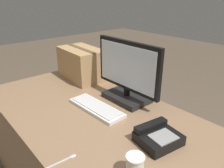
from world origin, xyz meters
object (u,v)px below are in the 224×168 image
object	(u,v)px
spoon	(66,160)
cardboard_box	(82,64)
desk_phone	(158,137)
keyboard	(96,107)
paper_cup_left	(135,165)
monitor	(127,76)

from	to	relation	value
spoon	cardboard_box	world-z (taller)	cardboard_box
desk_phone	spoon	world-z (taller)	desk_phone
keyboard	paper_cup_left	distance (m)	0.59
monitor	cardboard_box	size ratio (longest dim) A/B	1.26
monitor	spoon	xyz separation A→B (m)	(0.25, -0.64, -0.18)
keyboard	cardboard_box	xyz separation A→B (m)	(-0.53, 0.25, 0.12)
keyboard	spoon	world-z (taller)	keyboard
paper_cup_left	cardboard_box	bearing A→B (deg)	156.62
monitor	cardboard_box	xyz separation A→B (m)	(-0.56, 0.00, -0.05)
spoon	keyboard	bearing A→B (deg)	39.89
spoon	cardboard_box	size ratio (longest dim) A/B	0.35
keyboard	desk_phone	distance (m)	0.48
cardboard_box	desk_phone	bearing A→B (deg)	-12.33
paper_cup_left	cardboard_box	size ratio (longest dim) A/B	0.22
desk_phone	paper_cup_left	xyz separation A→B (m)	(0.07, -0.24, 0.02)
paper_cup_left	spoon	distance (m)	0.32
desk_phone	keyboard	bearing A→B (deg)	-166.85
spoon	monitor	bearing A→B (deg)	25.50
desk_phone	spoon	xyz separation A→B (m)	(-0.20, -0.42, -0.03)
monitor	paper_cup_left	distance (m)	0.70
monitor	cardboard_box	distance (m)	0.56
monitor	paper_cup_left	world-z (taller)	monitor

